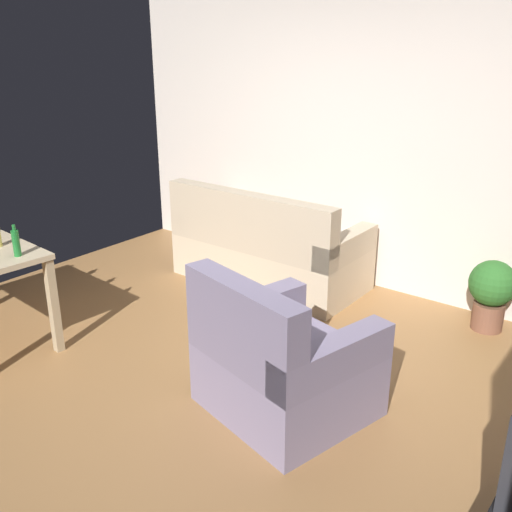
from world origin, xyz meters
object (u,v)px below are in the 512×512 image
at_px(armchair, 281,364).
at_px(couch, 267,252).
at_px(potted_plant, 492,290).
at_px(bottle_green, 16,243).

bearing_deg(armchair, couch, -37.44).
xyz_separation_m(couch, potted_plant, (1.94, 0.31, 0.02)).
relative_size(potted_plant, bottle_green, 2.55).
distance_m(potted_plant, armchair, 1.99).
bearing_deg(couch, armchair, 128.95).
xyz_separation_m(couch, bottle_green, (-0.57, -2.10, 0.55)).
xyz_separation_m(armchair, bottle_green, (-1.83, -0.54, 0.54)).
distance_m(armchair, bottle_green, 1.98).
relative_size(potted_plant, armchair, 0.53).
bearing_deg(armchair, bottle_green, 29.99).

